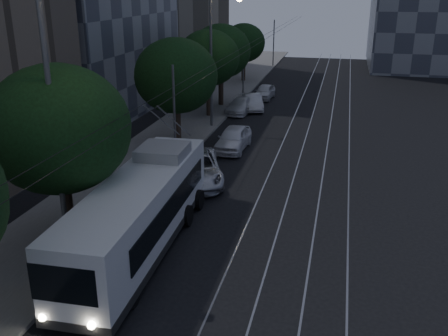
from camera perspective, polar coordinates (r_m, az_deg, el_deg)
name	(u,v)px	position (r m, az deg, el deg)	size (l,w,h in m)	color
ground	(223,262)	(19.75, -0.10, -10.74)	(120.00, 120.00, 0.00)	black
sidewalk	(190,121)	(39.54, -3.87, 5.35)	(5.00, 90.00, 0.15)	slate
tram_rails	(319,130)	(37.88, 10.78, 4.27)	(4.52, 90.00, 0.02)	gray
overhead_wires	(221,80)	(38.15, -0.30, 10.07)	(2.23, 90.00, 6.00)	black
trolleybus	(141,211)	(20.31, -9.44, -4.92)	(2.83, 11.90, 5.63)	silver
pickup_silver	(196,168)	(27.23, -3.19, 0.03)	(2.62, 5.68, 1.58)	#B8BAC1
car_white_a	(233,138)	(32.58, 1.08, 3.40)	(1.78, 4.44, 1.51)	white
car_white_b	(240,105)	(42.39, 1.90, 7.17)	(1.78, 4.37, 1.27)	silver
car_white_c	(253,102)	(43.48, 3.35, 7.53)	(1.42, 4.07, 1.34)	#BABABE
car_white_d	(265,92)	(47.96, 4.66, 8.68)	(1.57, 3.90, 1.33)	silver
tree_1	(59,129)	(20.21, -18.38, 4.21)	(5.57, 5.57, 7.46)	#2F241A
tree_2	(176,76)	(32.69, -5.50, 10.43)	(5.38, 5.38, 7.11)	#2F241A
tree_3	(209,58)	(40.24, -1.77, 12.45)	(4.91, 4.91, 6.99)	#2F241A
tree_4	(221,51)	(44.11, -0.36, 13.18)	(5.17, 5.17, 7.13)	#2F241A
tree_5	(244,43)	(56.17, 2.28, 14.08)	(4.66, 4.66, 6.34)	#2F241A
streetlamp_near	(62,103)	(18.17, -18.05, 7.09)	(2.54, 0.44, 10.58)	slate
streetlamp_far	(216,48)	(36.85, -0.87, 13.55)	(2.38, 0.44, 9.79)	slate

